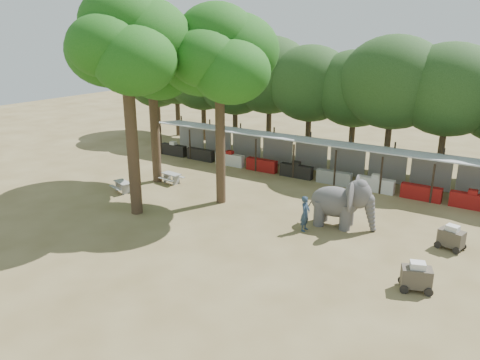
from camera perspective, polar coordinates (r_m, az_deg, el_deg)
The scene contains 12 objects.
ground at distance 22.11m, azimuth -4.90°, elevation -8.73°, with size 100.00×100.00×0.00m, color brown.
vendor_stalls at distance 33.01m, azimuth 9.83°, elevation 2.31°, with size 28.00×2.99×2.80m.
yard_tree_left at distance 31.26m, azimuth -10.77°, elevation 14.48°, with size 7.10×6.90×11.02m.
yard_tree_center at distance 25.55m, azimuth -13.74°, elevation 15.88°, with size 7.10×6.90×12.04m.
yard_tree_back at distance 26.66m, azimuth -2.56°, elevation 14.97°, with size 7.10×6.90×11.36m.
backdrop_trees at distance 36.92m, azimuth 13.42°, elevation 10.58°, with size 46.46×5.95×8.33m.
elephant at distance 24.86m, azimuth 12.39°, elevation -2.64°, with size 3.59×2.70×2.69m.
handler at distance 24.16m, azimuth 7.95°, elevation -4.07°, with size 0.67×0.44×1.85m, color #26384C.
picnic_table_near at distance 30.67m, azimuth -14.10°, elevation -0.62°, with size 1.66×1.57×0.68m.
picnic_table_far at distance 31.82m, azimuth -8.35°, elevation 0.41°, with size 1.49×1.38×0.68m.
cart_front at distance 20.04m, azimuth 20.70°, elevation -10.94°, with size 1.46×1.20×1.23m.
cart_back at distance 24.21m, azimuth 24.36°, elevation -6.39°, with size 1.37×1.07×1.19m.
Camera 1 is at (12.24, -15.56, 9.86)m, focal length 35.00 mm.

